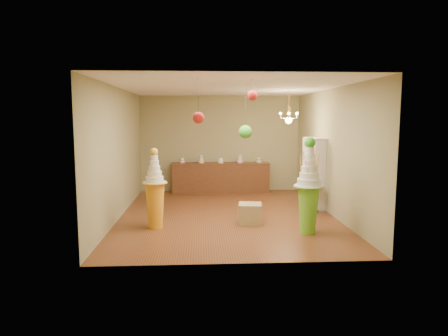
{
  "coord_description": "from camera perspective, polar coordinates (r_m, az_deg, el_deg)",
  "views": [
    {
      "loc": [
        -0.6,
        -9.34,
        2.3
      ],
      "look_at": [
        -0.06,
        0.0,
        1.13
      ],
      "focal_mm": 32.0,
      "sensor_mm": 36.0,
      "label": 1
    }
  ],
  "objects": [
    {
      "name": "wall_left",
      "position": [
        9.57,
        -14.74,
        2.09
      ],
      "size": [
        0.04,
        6.5,
        3.0
      ],
      "primitive_type": "cube",
      "color": "#908A61",
      "rests_on": "ground"
    },
    {
      "name": "wall_front",
      "position": [
        6.18,
        2.3,
        -0.34
      ],
      "size": [
        5.0,
        0.04,
        3.0
      ],
      "primitive_type": "cube",
      "color": "#908A61",
      "rests_on": "ground"
    },
    {
      "name": "pedestal_green",
      "position": [
        8.13,
        11.97,
        -3.98
      ],
      "size": [
        0.7,
        0.7,
        1.93
      ],
      "rotation": [
        0.0,
        0.0,
        0.28
      ],
      "color": "#64B728",
      "rests_on": "floor"
    },
    {
      "name": "pom_red_right",
      "position": [
        7.16,
        4.09,
        10.32
      ],
      "size": [
        0.18,
        0.18,
        0.39
      ],
      "color": "#393329",
      "rests_on": "ceiling"
    },
    {
      "name": "pom_red_left",
      "position": [
        6.95,
        -3.68,
        7.21
      ],
      "size": [
        0.2,
        0.2,
        0.79
      ],
      "color": "#393329",
      "rests_on": "ceiling"
    },
    {
      "name": "ceiling",
      "position": [
        9.39,
        0.39,
        11.4
      ],
      "size": [
        6.5,
        6.5,
        0.0
      ],
      "primitive_type": "plane",
      "rotation": [
        3.14,
        0.0,
        0.0
      ],
      "color": "white",
      "rests_on": "ground"
    },
    {
      "name": "wall_right",
      "position": [
        9.88,
        15.03,
        2.23
      ],
      "size": [
        0.04,
        6.5,
        3.0
      ],
      "primitive_type": "cube",
      "color": "#908A61",
      "rests_on": "ground"
    },
    {
      "name": "pedestal_orange",
      "position": [
        8.49,
        -9.82,
        -4.23
      ],
      "size": [
        0.54,
        0.54,
        1.7
      ],
      "rotation": [
        0.0,
        0.0,
        0.11
      ],
      "color": "orange",
      "rests_on": "floor"
    },
    {
      "name": "shelving_unit",
      "position": [
        10.65,
        12.75,
        -0.6
      ],
      "size": [
        0.33,
        1.2,
        1.8
      ],
      "color": "beige",
      "rests_on": "floor"
    },
    {
      "name": "chandelier",
      "position": [
        10.39,
        9.21,
        7.05
      ],
      "size": [
        0.71,
        0.71,
        0.85
      ],
      "rotation": [
        0.0,
        0.0,
        0.32
      ],
      "color": "#E1AC4F",
      "rests_on": "ceiling"
    },
    {
      "name": "vase",
      "position": [
        10.0,
        12.42,
        -1.89
      ],
      "size": [
        0.21,
        0.21,
        0.21
      ],
      "primitive_type": "imported",
      "rotation": [
        0.0,
        0.0,
        0.03
      ],
      "color": "beige",
      "rests_on": "round_table"
    },
    {
      "name": "wall_back",
      "position": [
        12.63,
        -0.56,
        3.49
      ],
      "size": [
        5.0,
        0.04,
        3.0
      ],
      "primitive_type": "cube",
      "color": "#908A61",
      "rests_on": "ground"
    },
    {
      "name": "burlap_riser",
      "position": [
        8.81,
        3.74,
        -6.53
      ],
      "size": [
        0.55,
        0.55,
        0.45
      ],
      "primitive_type": "cube",
      "rotation": [
        0.0,
        0.0,
        -0.12
      ],
      "color": "#8F7B4E",
      "rests_on": "floor"
    },
    {
      "name": "sideboard",
      "position": [
        12.46,
        -0.49,
        -1.28
      ],
      "size": [
        3.04,
        0.54,
        1.16
      ],
      "color": "#532D1A",
      "rests_on": "floor"
    },
    {
      "name": "round_table",
      "position": [
        10.06,
        12.37,
        -3.79
      ],
      "size": [
        0.52,
        0.52,
        0.66
      ],
      "rotation": [
        0.0,
        0.0,
        0.01
      ],
      "color": "black",
      "rests_on": "floor"
    },
    {
      "name": "pom_green_mid",
      "position": [
        8.12,
        3.08,
        5.21
      ],
      "size": [
        0.27,
        0.27,
        1.11
      ],
      "color": "#393329",
      "rests_on": "ceiling"
    },
    {
      "name": "floor",
      "position": [
        9.64,
        0.37,
        -6.68
      ],
      "size": [
        6.5,
        6.5,
        0.0
      ],
      "primitive_type": "plane",
      "color": "#5A2F18",
      "rests_on": "ground"
    }
  ]
}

